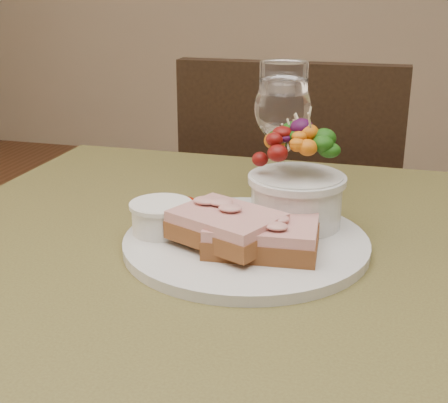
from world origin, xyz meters
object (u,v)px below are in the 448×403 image
(sandwich_front, at_px, (262,235))
(ramekin, at_px, (161,216))
(cafe_table, at_px, (235,335))
(sandwich_back, at_px, (227,226))
(chair_far, at_px, (293,314))
(wine_glass, at_px, (283,112))
(salad_bowl, at_px, (297,177))
(dinner_plate, at_px, (246,243))

(sandwich_front, bearing_deg, ramekin, 167.73)
(cafe_table, distance_m, sandwich_back, 0.14)
(chair_far, height_order, wine_glass, wine_glass)
(chair_far, distance_m, sandwich_back, 0.84)
(ramekin, relative_size, salad_bowl, 0.53)
(ramekin, bearing_deg, salad_bowl, 24.60)
(dinner_plate, relative_size, ramekin, 4.14)
(sandwich_back, bearing_deg, salad_bowl, 78.21)
(dinner_plate, distance_m, ramekin, 0.10)
(chair_far, distance_m, salad_bowl, 0.80)
(dinner_plate, distance_m, salad_bowl, 0.10)
(chair_far, relative_size, sandwich_back, 6.60)
(sandwich_back, height_order, salad_bowl, salad_bowl)
(cafe_table, xyz_separation_m, dinner_plate, (0.01, 0.03, 0.11))
(sandwich_front, distance_m, wine_glass, 0.22)
(sandwich_front, relative_size, wine_glass, 0.72)
(sandwich_back, xyz_separation_m, wine_glass, (0.02, 0.20, 0.09))
(sandwich_front, xyz_separation_m, ramekin, (-0.12, 0.02, 0.00))
(sandwich_back, distance_m, ramekin, 0.09)
(salad_bowl, xyz_separation_m, wine_glass, (-0.04, 0.11, 0.05))
(chair_far, bearing_deg, sandwich_front, 94.78)
(sandwich_front, height_order, salad_bowl, salad_bowl)
(chair_far, bearing_deg, dinner_plate, 92.89)
(chair_far, relative_size, ramekin, 13.34)
(dinner_plate, distance_m, wine_glass, 0.21)
(sandwich_back, distance_m, wine_glass, 0.22)
(cafe_table, xyz_separation_m, chair_far, (-0.03, 0.68, -0.36))
(sandwich_front, height_order, ramekin, ramekin)
(cafe_table, distance_m, salad_bowl, 0.20)
(sandwich_front, relative_size, salad_bowl, 0.99)
(sandwich_front, distance_m, sandwich_back, 0.04)
(dinner_plate, xyz_separation_m, sandwich_back, (-0.02, -0.03, 0.03))
(cafe_table, bearing_deg, salad_bowl, 57.70)
(cafe_table, height_order, sandwich_back, sandwich_back)
(dinner_plate, xyz_separation_m, salad_bowl, (0.05, 0.06, 0.07))
(chair_far, distance_m, ramekin, 0.83)
(salad_bowl, bearing_deg, wine_glass, 109.41)
(sandwich_front, height_order, sandwich_back, sandwich_back)
(dinner_plate, bearing_deg, sandwich_front, -46.16)
(sandwich_front, bearing_deg, dinner_plate, 129.16)
(chair_far, xyz_separation_m, sandwich_front, (0.06, -0.68, 0.48))
(chair_far, bearing_deg, cafe_table, 92.31)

